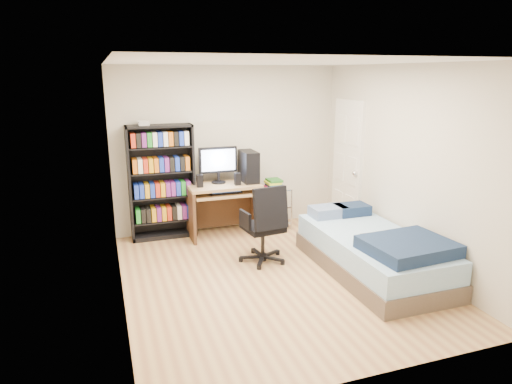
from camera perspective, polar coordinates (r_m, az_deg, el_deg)
name	(u,v)px	position (r m, az deg, el deg)	size (l,w,h in m)	color
room	(275,176)	(5.20, 2.39, 2.04)	(3.58, 4.08, 2.58)	tan
media_shelf	(162,181)	(6.78, -11.72, 1.37)	(0.94, 0.31, 1.74)	black
computer_desk	(230,188)	(6.84, -3.28, 0.54)	(1.06, 0.61, 1.33)	tan
office_chair	(264,238)	(5.90, 1.05, -5.74)	(0.69, 0.69, 1.04)	black
wire_cart	(273,197)	(7.08, 2.19, -0.59)	(0.52, 0.38, 0.80)	silver
bed	(373,252)	(5.80, 14.47, -7.22)	(1.08, 2.15, 0.61)	brown
door	(347,166)	(7.18, 11.34, 3.26)	(0.12, 0.80, 2.00)	white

